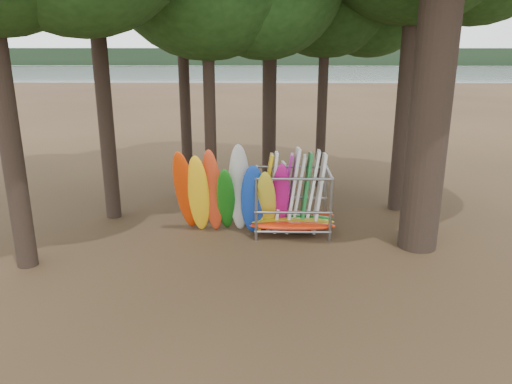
{
  "coord_description": "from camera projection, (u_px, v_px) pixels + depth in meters",
  "views": [
    {
      "loc": [
        0.21,
        -13.81,
        6.11
      ],
      "look_at": [
        -0.05,
        1.5,
        1.4
      ],
      "focal_mm": 35.0,
      "sensor_mm": 36.0,
      "label": 1
    }
  ],
  "objects": [
    {
      "name": "kayak_row",
      "position": [
        230.0,
        195.0,
        15.85
      ],
      "size": [
        3.78,
        1.85,
        3.24
      ],
      "color": "red",
      "rests_on": "ground"
    },
    {
      "name": "ground",
      "position": [
        257.0,
        251.0,
        15.0
      ],
      "size": [
        120.0,
        120.0,
        0.0
      ],
      "primitive_type": "plane",
      "color": "#47331E",
      "rests_on": "ground"
    },
    {
      "name": "far_shore",
      "position": [
        264.0,
        57.0,
        119.54
      ],
      "size": [
        160.0,
        4.0,
        4.0
      ],
      "primitive_type": "cube",
      "color": "black",
      "rests_on": "ground"
    },
    {
      "name": "lake",
      "position": [
        263.0,
        83.0,
        72.34
      ],
      "size": [
        160.0,
        160.0,
        0.0
      ],
      "primitive_type": "plane",
      "color": "gray",
      "rests_on": "ground"
    },
    {
      "name": "storage_rack",
      "position": [
        292.0,
        204.0,
        16.22
      ],
      "size": [
        2.92,
        1.59,
        2.82
      ],
      "color": "gray",
      "rests_on": "ground"
    }
  ]
}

